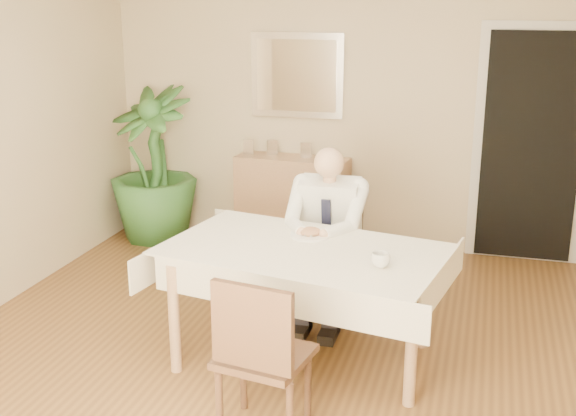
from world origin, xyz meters
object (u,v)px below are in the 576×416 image
(chair_near, at_px, (260,351))
(coffee_mug, at_px, (381,260))
(dining_table, at_px, (304,261))
(seated_man, at_px, (325,229))
(potted_palm, at_px, (153,164))
(sideboard, at_px, (292,201))
(chair_far, at_px, (333,246))

(chair_near, relative_size, coffee_mug, 8.47)
(chair_near, bearing_deg, coffee_mug, 65.64)
(dining_table, height_order, seated_man, seated_man)
(chair_near, bearing_deg, potted_palm, 133.91)
(coffee_mug, height_order, sideboard, coffee_mug)
(chair_far, bearing_deg, sideboard, 115.91)
(chair_near, distance_m, coffee_mug, 0.93)
(dining_table, height_order, chair_far, chair_far)
(chair_near, relative_size, potted_palm, 0.64)
(seated_man, distance_m, potted_palm, 2.38)
(coffee_mug, bearing_deg, seated_man, 122.82)
(chair_far, relative_size, seated_man, 0.68)
(dining_table, height_order, sideboard, sideboard)
(seated_man, bearing_deg, dining_table, -90.00)
(chair_far, xyz_separation_m, sideboard, (-0.66, 1.27, -0.06))
(chair_near, relative_size, sideboard, 0.90)
(chair_near, distance_m, potted_palm, 3.48)
(coffee_mug, bearing_deg, potted_palm, 139.22)
(dining_table, distance_m, potted_palm, 2.76)
(chair_near, bearing_deg, sideboard, 111.74)
(chair_far, relative_size, coffee_mug, 7.71)
(seated_man, bearing_deg, chair_near, -89.65)
(dining_table, xyz_separation_m, seated_man, (0.00, 0.59, 0.02))
(potted_palm, bearing_deg, coffee_mug, -40.78)
(seated_man, xyz_separation_m, coffee_mug, (0.50, -0.78, 0.10))
(seated_man, bearing_deg, chair_far, 90.00)
(chair_far, height_order, coffee_mug, chair_far)
(dining_table, relative_size, chair_far, 2.25)
(coffee_mug, bearing_deg, dining_table, 159.61)
(potted_palm, bearing_deg, seated_man, -34.45)
(seated_man, height_order, coffee_mug, seated_man)
(coffee_mug, distance_m, potted_palm, 3.25)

